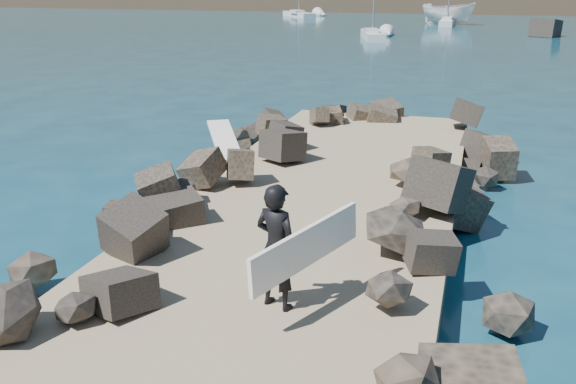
% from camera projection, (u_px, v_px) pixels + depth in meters
% --- Properties ---
extents(ground, '(800.00, 800.00, 0.00)m').
position_uv_depth(ground, '(302.00, 245.00, 13.38)').
color(ground, '#0F384C').
rests_on(ground, ground).
extents(jetty, '(6.00, 26.00, 0.60)m').
position_uv_depth(jetty, '(272.00, 273.00, 11.47)').
color(jetty, '#8C7759').
rests_on(jetty, ground).
extents(riprap_left, '(2.60, 22.00, 1.00)m').
position_uv_depth(riprap_left, '(140.00, 234.00, 12.64)').
color(riprap_left, black).
rests_on(riprap_left, ground).
extents(riprap_right, '(2.60, 22.00, 1.00)m').
position_uv_depth(riprap_right, '(440.00, 271.00, 11.08)').
color(riprap_right, black).
rests_on(riprap_right, ground).
extents(surfboard_resting, '(1.78, 2.43, 0.08)m').
position_uv_depth(surfboard_resting, '(224.00, 144.00, 17.28)').
color(surfboard_resting, white).
rests_on(surfboard_resting, riprap_left).
extents(boat_imported, '(7.02, 4.67, 2.54)m').
position_uv_depth(boat_imported, '(448.00, 13.00, 75.03)').
color(boat_imported, silver).
rests_on(boat_imported, ground).
extents(surfer_with_board, '(1.38, 2.22, 1.94)m').
position_uv_depth(surfer_with_board, '(281.00, 247.00, 9.37)').
color(surfer_with_board, black).
rests_on(surfer_with_board, jetty).
extents(sailboat_b, '(1.56, 6.72, 8.12)m').
position_uv_depth(sailboat_b, '(447.00, 22.00, 74.01)').
color(sailboat_b, silver).
rests_on(sailboat_b, ground).
extents(sailboat_a, '(3.35, 7.16, 8.45)m').
position_uv_depth(sailboat_a, '(372.00, 35.00, 57.78)').
color(sailboat_a, silver).
rests_on(sailboat_a, ground).
extents(sailboat_e, '(6.34, 7.66, 9.77)m').
position_uv_depth(sailboat_e, '(299.00, 14.00, 89.57)').
color(sailboat_e, silver).
rests_on(sailboat_e, ground).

